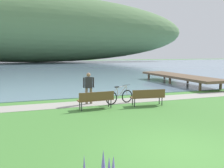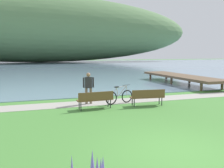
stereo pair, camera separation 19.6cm
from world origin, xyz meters
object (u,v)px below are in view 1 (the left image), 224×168
(person_at_shoreline, at_px, (89,86))
(bicycle_leaning_near_bench, at_px, (120,96))
(park_bench_further_along, at_px, (148,96))
(park_bench_near_camera, at_px, (96,99))

(person_at_shoreline, bearing_deg, bicycle_leaning_near_bench, -16.80)
(park_bench_further_along, distance_m, person_at_shoreline, 3.23)
(bicycle_leaning_near_bench, bearing_deg, park_bench_near_camera, -152.09)
(bicycle_leaning_near_bench, bearing_deg, park_bench_further_along, -39.62)
(park_bench_further_along, xyz_separation_m, bicycle_leaning_near_bench, (-1.21, 1.01, -0.12))
(park_bench_near_camera, height_order, bicycle_leaning_near_bench, bicycle_leaning_near_bench)
(park_bench_further_along, xyz_separation_m, person_at_shoreline, (-2.83, 1.49, 0.46))
(person_at_shoreline, bearing_deg, park_bench_near_camera, -88.18)
(park_bench_near_camera, height_order, person_at_shoreline, person_at_shoreline)
(park_bench_near_camera, xyz_separation_m, bicycle_leaning_near_bench, (1.57, 0.83, -0.12))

